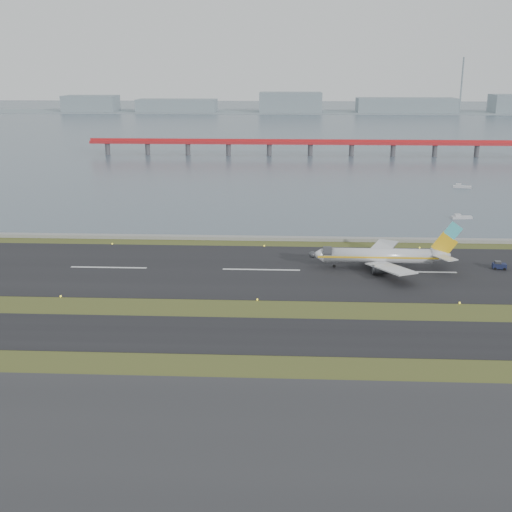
# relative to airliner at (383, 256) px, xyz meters

# --- Properties ---
(ground) EXTENTS (1000.00, 1000.00, 0.00)m
(ground) POSITION_rel_airliner_xyz_m (-31.52, -32.86, -3.46)
(ground) COLOR #334819
(ground) RESTS_ON ground
(apron_strip) EXTENTS (1000.00, 50.00, 0.10)m
(apron_strip) POSITION_rel_airliner_xyz_m (-31.52, -87.86, -3.41)
(apron_strip) COLOR #2C2C2E
(apron_strip) RESTS_ON ground
(taxiway_strip) EXTENTS (1000.00, 18.00, 0.10)m
(taxiway_strip) POSITION_rel_airliner_xyz_m (-31.52, -44.86, -3.41)
(taxiway_strip) COLOR black
(taxiway_strip) RESTS_ON ground
(runway_strip) EXTENTS (1000.00, 45.00, 0.10)m
(runway_strip) POSITION_rel_airliner_xyz_m (-31.52, -2.86, -3.41)
(runway_strip) COLOR black
(runway_strip) RESTS_ON ground
(seawall) EXTENTS (1000.00, 2.50, 1.00)m
(seawall) POSITION_rel_airliner_xyz_m (-31.52, 27.14, -2.96)
(seawall) COLOR gray
(seawall) RESTS_ON ground
(bay_water) EXTENTS (1400.00, 800.00, 1.30)m
(bay_water) POSITION_rel_airliner_xyz_m (-31.52, 427.14, -3.46)
(bay_water) COLOR #40505C
(bay_water) RESTS_ON ground
(red_pier) EXTENTS (260.00, 5.00, 10.20)m
(red_pier) POSITION_rel_airliner_xyz_m (-11.52, 217.14, 3.82)
(red_pier) COLOR red
(red_pier) RESTS_ON ground
(far_shoreline) EXTENTS (1400.00, 80.00, 60.50)m
(far_shoreline) POSITION_rel_airliner_xyz_m (-17.90, 587.14, 2.61)
(far_shoreline) COLOR gray
(far_shoreline) RESTS_ON ground
(airliner) EXTENTS (38.52, 32.89, 12.80)m
(airliner) POSITION_rel_airliner_xyz_m (0.00, 0.00, 0.00)
(airliner) COLOR silver
(airliner) RESTS_ON ground
(pushback_tug) EXTENTS (3.59, 2.34, 2.18)m
(pushback_tug) POSITION_rel_airliner_xyz_m (30.11, 0.67, -2.40)
(pushback_tug) COLOR #151C3C
(pushback_tug) RESTS_ON ground
(workboat_near) EXTENTS (7.20, 2.99, 1.70)m
(workboat_near) POSITION_rel_airliner_xyz_m (35.18, 58.49, -2.92)
(workboat_near) COLOR silver
(workboat_near) RESTS_ON ground
(workboat_far) EXTENTS (7.84, 4.02, 1.82)m
(workboat_far) POSITION_rel_airliner_xyz_m (50.58, 117.55, -2.88)
(workboat_far) COLOR silver
(workboat_far) RESTS_ON ground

